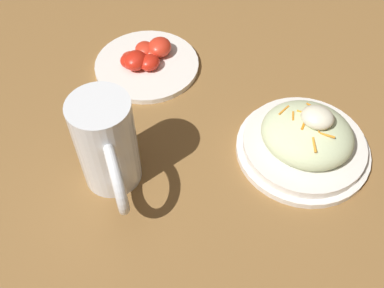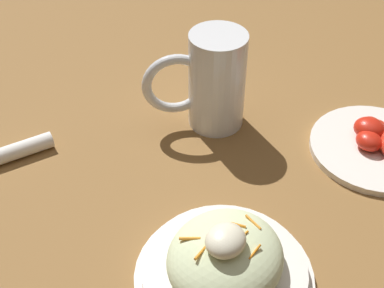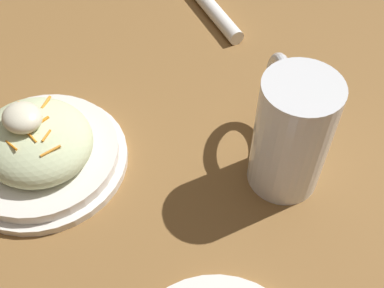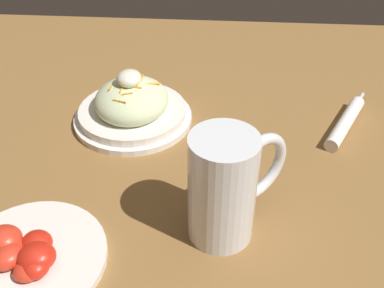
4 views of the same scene
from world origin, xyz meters
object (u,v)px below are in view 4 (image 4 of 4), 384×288
Objects in this scene: beer_mug at (225,192)px; tomato_plate at (27,256)px; napkin_roll at (345,122)px; salad_plate at (132,106)px.

tomato_plate is (0.08, -0.26, -0.06)m from beer_mug.
napkin_roll is 0.92× the size of tomato_plate.
salad_plate is at bearing -146.11° from beer_mug.
beer_mug reaches higher than salad_plate.
beer_mug is at bearing -39.75° from napkin_roll.
salad_plate is 0.32m from beer_mug.
tomato_plate reaches higher than napkin_roll.
beer_mug is (0.26, 0.18, 0.04)m from salad_plate.
tomato_plate is (0.34, -0.08, -0.02)m from salad_plate.
napkin_roll is at bearing 140.25° from beer_mug.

